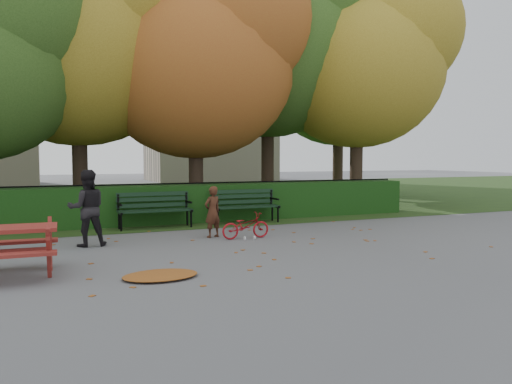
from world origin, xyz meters
name	(u,v)px	position (x,y,z in m)	size (l,w,h in m)	color
ground	(264,249)	(0.00, 0.00, 0.00)	(90.00, 90.00, 0.00)	slate
grass_strip	(136,196)	(0.00, 14.00, 0.01)	(90.00, 90.00, 0.00)	#1F3514
building_right	(210,101)	(8.00, 28.00, 6.00)	(9.00, 6.00, 12.00)	#C1B499
hedge	(196,203)	(0.00, 4.50, 0.50)	(13.00, 0.90, 1.00)	black
iron_fence	(188,199)	(0.00, 5.30, 0.54)	(14.00, 0.04, 1.02)	black
tree_b	(90,30)	(-2.44, 6.75, 5.40)	(6.72, 6.40, 8.79)	#2E1F18
tree_c	(208,54)	(0.83, 5.96, 4.82)	(6.30, 6.00, 8.00)	#2E1F18
tree_d	(281,34)	(3.88, 7.23, 5.98)	(7.14, 6.80, 9.58)	#2E1F18
tree_e	(370,59)	(6.52, 5.77, 5.08)	(6.09, 5.80, 8.16)	#2E1F18
tree_g	(349,72)	(8.33, 9.76, 5.37)	(6.30, 6.00, 8.55)	#2E1F18
bench_left	(155,207)	(-1.30, 3.70, 0.52)	(1.80, 0.57, 0.88)	black
bench_right	(245,203)	(1.10, 3.70, 0.52)	(1.80, 0.57, 0.88)	black
leaf_pile	(160,275)	(-2.29, -1.45, 0.04)	(1.10, 0.76, 0.08)	brown
leaf_scatter	(257,246)	(0.00, 0.30, 0.01)	(9.00, 5.70, 0.01)	brown
child	(212,212)	(-0.44, 1.74, 0.56)	(0.41, 0.27, 1.12)	#402114
adult	(87,208)	(-3.04, 1.67, 0.75)	(0.73, 0.57, 1.50)	black
bicycle	(246,226)	(0.16, 1.30, 0.28)	(0.37, 1.06, 0.56)	maroon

